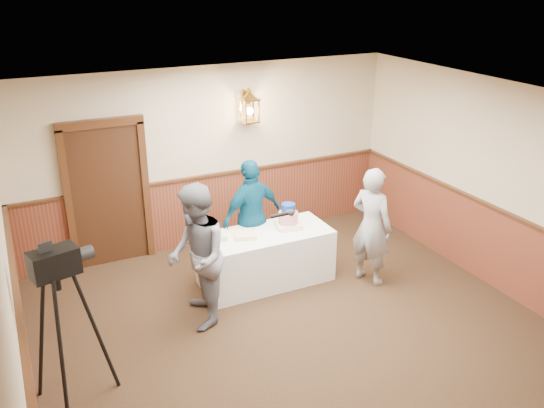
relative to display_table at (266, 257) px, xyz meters
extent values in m
plane|color=black|center=(-0.19, -1.90, -0.38)|extent=(7.00, 7.00, 0.00)
cube|color=#C4AE93|center=(-0.19, 1.60, 1.02)|extent=(6.00, 0.02, 2.80)
cube|color=#C4AE93|center=(-3.19, -1.90, 1.02)|extent=(0.02, 7.00, 2.80)
cube|color=#C4AE93|center=(2.81, -1.90, 1.02)|extent=(0.02, 7.00, 2.80)
cube|color=white|center=(-0.19, -1.90, 2.42)|extent=(6.00, 7.00, 0.02)
cube|color=#562818|center=(-0.19, 1.58, 0.18)|extent=(5.98, 0.04, 1.10)
cube|color=#562818|center=(-3.17, -1.90, 0.18)|extent=(0.04, 6.98, 1.10)
cube|color=#562818|center=(2.79, -1.90, 0.18)|extent=(0.04, 6.98, 1.10)
cube|color=#422311|center=(-0.19, 1.56, 0.75)|extent=(5.98, 0.07, 0.04)
cube|color=black|center=(-1.79, 1.55, 0.68)|extent=(1.00, 0.06, 2.10)
cube|color=white|center=(0.00, 0.00, 0.00)|extent=(1.80, 0.80, 0.75)
cube|color=beige|center=(0.36, 0.04, 0.41)|extent=(0.40, 0.40, 0.07)
cylinder|color=red|center=(0.36, 0.04, 0.52)|extent=(0.27, 0.27, 0.16)
cylinder|color=navy|center=(0.36, 0.04, 0.66)|extent=(0.19, 0.19, 0.12)
cube|color=#E0D986|center=(-0.31, -0.02, 0.41)|extent=(0.35, 0.31, 0.06)
cube|color=#B6EAA5|center=(-0.68, 0.14, 0.41)|extent=(0.38, 0.34, 0.07)
imported|color=slate|center=(-1.17, -0.56, 0.53)|extent=(0.86, 1.01, 1.81)
cylinder|color=black|center=(-0.23, -0.90, 1.03)|extent=(0.23, 0.13, 0.09)
sphere|color=black|center=(-0.11, -0.95, 1.06)|extent=(0.08, 0.08, 0.08)
imported|color=gray|center=(1.31, -0.61, 0.46)|extent=(0.60, 0.72, 1.67)
imported|color=navy|center=(-0.01, 0.44, 0.46)|extent=(1.04, 0.62, 1.67)
cube|color=black|center=(-2.79, -1.43, 1.25)|extent=(0.47, 0.33, 0.26)
cylinder|color=black|center=(-2.52, -1.36, 1.25)|extent=(0.20, 0.17, 0.13)
camera|label=1|loc=(-3.02, -6.44, 3.72)|focal=38.00mm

